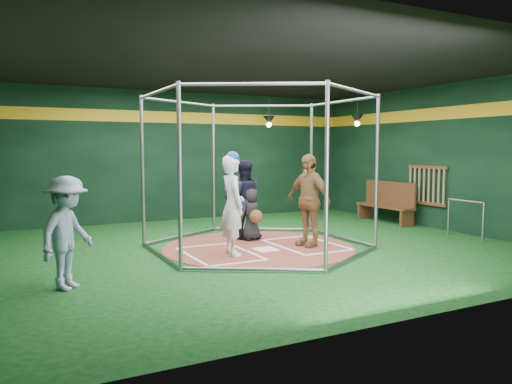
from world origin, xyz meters
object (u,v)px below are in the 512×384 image
batter_figure (233,204)px  dugout_bench (387,202)px  umpire (243,199)px  visitor_leopard (308,200)px

batter_figure → dugout_bench: batter_figure is taller
batter_figure → dugout_bench: 5.72m
umpire → dugout_bench: 4.53m
batter_figure → visitor_leopard: size_ratio=1.03×
umpire → visitor_leopard: bearing=140.9°
visitor_leopard → umpire: 1.55m
batter_figure → visitor_leopard: batter_figure is taller
visitor_leopard → umpire: size_ratio=1.08×
umpire → dugout_bench: (4.49, 0.50, -0.31)m
umpire → dugout_bench: size_ratio=0.92×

